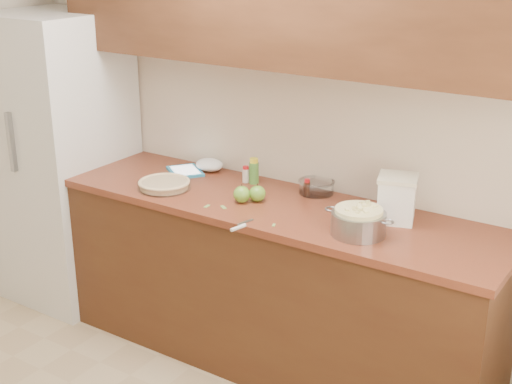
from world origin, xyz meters
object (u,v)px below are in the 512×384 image
Objects in this scene: pie at (164,184)px; flour_canister at (397,198)px; tablet at (185,171)px; colander at (358,222)px.

pie is 1.26× the size of flour_canister.
flour_canister is at bearing 35.56° from tablet.
colander is 0.27m from flour_canister.
pie is at bearing -167.90° from flour_canister.
tablet is at bearing 179.46° from flour_canister.
colander is at bearing 23.93° from tablet.
flour_canister reaches higher than pie.
flour_canister is (1.23, 0.26, 0.09)m from pie.
tablet is at bearing 105.54° from pie.
flour_canister reaches higher than tablet.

